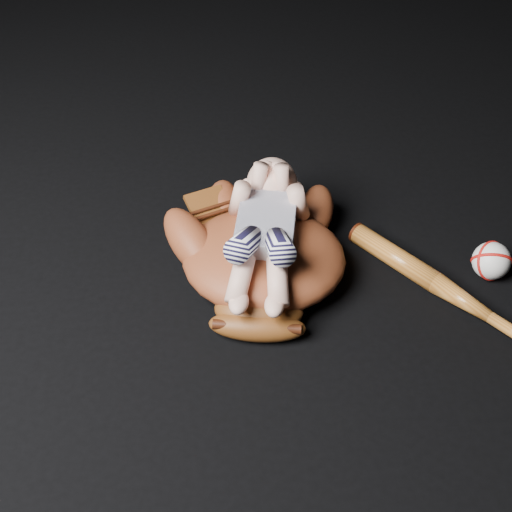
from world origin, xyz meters
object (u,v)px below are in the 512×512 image
at_px(baseball, 491,261).
at_px(newborn_baby, 265,230).
at_px(baseball_glove, 264,252).
at_px(baseball_bat, 447,290).

bearing_deg(baseball, newborn_baby, 177.04).
xyz_separation_m(newborn_baby, baseball, (0.43, -0.02, -0.09)).
relative_size(baseball_glove, baseball_bat, 0.97).
distance_m(newborn_baby, baseball, 0.44).
bearing_deg(baseball, baseball_bat, -151.31).
height_order(baseball_glove, baseball_bat, baseball_glove).
xyz_separation_m(newborn_baby, baseball_bat, (0.33, -0.08, -0.10)).
distance_m(baseball_glove, baseball, 0.43).
bearing_deg(newborn_baby, baseball, 7.72).
bearing_deg(baseball_bat, baseball, 28.69).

